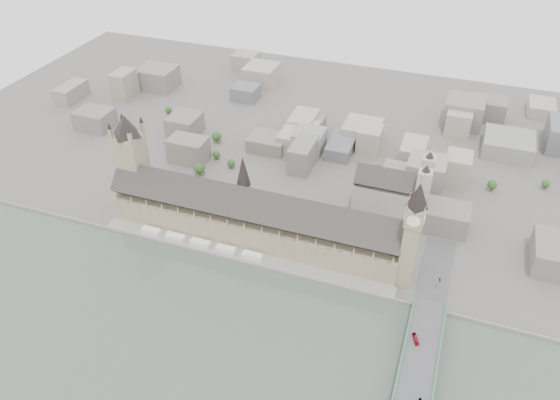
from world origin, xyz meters
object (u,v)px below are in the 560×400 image
(palace_of_westminster, at_px, (253,218))
(red_bus_north, at_px, (415,339))
(westminster_abbey, at_px, (393,194))
(victoria_tower, at_px, (132,159))
(elizabeth_tower, at_px, (413,228))
(car_approach, at_px, (440,280))
(westminster_bridge, at_px, (416,381))

(palace_of_westminster, bearing_deg, red_bus_north, -26.25)
(westminster_abbey, bearing_deg, victoria_tower, -163.50)
(red_bus_north, bearing_deg, palace_of_westminster, 132.07)
(elizabeth_tower, bearing_deg, westminster_abbey, 107.29)
(palace_of_westminster, xyz_separation_m, westminster_abbey, (110.92, 75.30, 2.38))
(elizabeth_tower, distance_m, westminster_abbey, 96.91)
(westminster_abbey, height_order, red_bus_north, westminster_abbey)
(palace_of_westminster, distance_m, victoria_tower, 126.41)
(car_approach, bearing_deg, westminster_bridge, -98.07)
(westminster_bridge, relative_size, westminster_abbey, 4.78)
(red_bus_north, height_order, car_approach, red_bus_north)
(westminster_bridge, height_order, westminster_abbey, westminster_abbey)
(westminster_abbey, distance_m, car_approach, 102.53)
(victoria_tower, distance_m, car_approach, 291.87)
(palace_of_westminster, relative_size, westminster_bridge, 0.82)
(victoria_tower, height_order, car_approach, victoria_tower)
(westminster_bridge, relative_size, red_bus_north, 30.97)
(palace_of_westminster, bearing_deg, car_approach, -3.44)
(elizabeth_tower, distance_m, red_bus_north, 82.36)
(elizabeth_tower, bearing_deg, palace_of_westminster, 175.15)
(red_bus_north, xyz_separation_m, car_approach, (9.51, 67.21, -0.83))
(westminster_bridge, xyz_separation_m, westminster_abbey, (-51.08, 182.50, 19.96))
(victoria_tower, xyz_separation_m, westminster_abbey, (232.92, 69.00, -30.12))
(westminster_abbey, xyz_separation_m, red_bus_north, (45.59, -152.50, -13.37))
(westminster_bridge, bearing_deg, westminster_abbey, 105.64)
(westminster_abbey, bearing_deg, elizabeth_tower, -72.71)
(palace_of_westminster, xyz_separation_m, elizabeth_tower, (138.00, -11.70, 35.38))
(westminster_bridge, relative_size, car_approach, 74.72)
(westminster_abbey, bearing_deg, westminster_bridge, -74.36)
(victoria_tower, distance_m, westminster_bridge, 309.91)
(westminster_abbey, height_order, car_approach, westminster_abbey)
(elizabeth_tower, relative_size, victoria_tower, 1.07)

